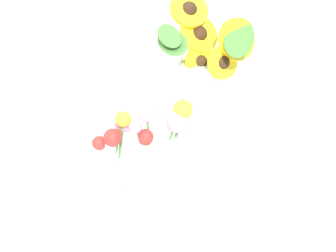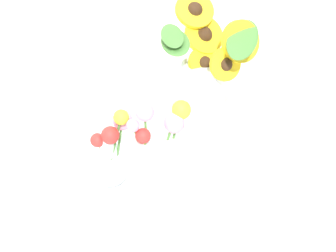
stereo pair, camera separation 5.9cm
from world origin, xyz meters
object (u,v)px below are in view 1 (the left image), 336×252
at_px(mason_jar_sunflowers, 201,86).
at_px(vase_small_center, 160,157).
at_px(vase_bulb_right, 113,159).
at_px(serving_tray, 168,171).

bearing_deg(mason_jar_sunflowers, vase_small_center, -143.86).
bearing_deg(vase_small_center, mason_jar_sunflowers, 36.14).
bearing_deg(vase_bulb_right, vase_small_center, -35.12).
distance_m(serving_tray, vase_bulb_right, 0.15).
xyz_separation_m(mason_jar_sunflowers, vase_bulb_right, (-0.24, -0.06, -0.08)).
bearing_deg(serving_tray, vase_bulb_right, -178.92).
relative_size(serving_tray, vase_small_center, 2.68).
xyz_separation_m(serving_tray, vase_small_center, (-0.05, -0.06, 0.09)).
xyz_separation_m(serving_tray, mason_jar_sunflowers, (0.11, 0.06, 0.16)).
xyz_separation_m(mason_jar_sunflowers, vase_small_center, (-0.16, -0.12, -0.07)).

